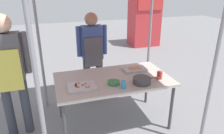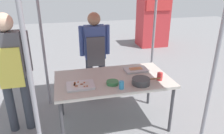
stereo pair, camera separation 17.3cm
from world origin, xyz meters
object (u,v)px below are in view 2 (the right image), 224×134
at_px(stall_table, 113,82).
at_px(vendor_woman, 95,50).
at_px(condiment_bowl, 113,83).
at_px(customer_nearby, 11,66).
at_px(drink_cup_near_edge, 160,76).
at_px(tray_meat_skewers, 80,86).
at_px(tray_grilled_sausages, 136,70).
at_px(neighbor_stall_left, 153,20).
at_px(drink_cup_by_wok, 122,85).
at_px(cooking_wok, 141,81).

distance_m(stall_table, vendor_woman, 0.84).
height_order(condiment_bowl, customer_nearby, customer_nearby).
height_order(stall_table, customer_nearby, customer_nearby).
xyz_separation_m(drink_cup_near_edge, customer_nearby, (-1.93, 0.39, 0.19)).
bearing_deg(drink_cup_near_edge, vendor_woman, 125.49).
distance_m(stall_table, tray_meat_skewers, 0.50).
relative_size(tray_grilled_sausages, neighbor_stall_left, 0.20).
height_order(condiment_bowl, drink_cup_by_wok, drink_cup_by_wok).
distance_m(drink_cup_near_edge, vendor_woman, 1.26).
distance_m(tray_grilled_sausages, vendor_woman, 0.83).
height_order(tray_grilled_sausages, customer_nearby, customer_nearby).
bearing_deg(cooking_wok, vendor_woman, 111.94).
relative_size(tray_meat_skewers, vendor_woman, 0.23).
relative_size(drink_cup_near_edge, drink_cup_by_wok, 1.04).
xyz_separation_m(cooking_wok, drink_cup_by_wok, (-0.29, -0.06, 0.01)).
height_order(stall_table, drink_cup_near_edge, drink_cup_near_edge).
height_order(tray_meat_skewers, drink_cup_near_edge, drink_cup_near_edge).
xyz_separation_m(cooking_wok, vendor_woman, (-0.43, 1.08, 0.13)).
height_order(cooking_wok, customer_nearby, customer_nearby).
bearing_deg(tray_grilled_sausages, tray_meat_skewers, -159.18).
xyz_separation_m(tray_meat_skewers, drink_cup_by_wok, (0.50, -0.18, 0.03)).
relative_size(stall_table, vendor_woman, 1.03).
height_order(cooking_wok, vendor_woman, vendor_woman).
height_order(condiment_bowl, neighbor_stall_left, neighbor_stall_left).
bearing_deg(stall_table, drink_cup_near_edge, -19.15).
bearing_deg(condiment_bowl, tray_meat_skewers, 176.34).
relative_size(tray_grilled_sausages, customer_nearby, 0.21).
distance_m(tray_grilled_sausages, condiment_bowl, 0.58).
bearing_deg(drink_cup_by_wok, neighbor_stall_left, 61.43).
bearing_deg(tray_meat_skewers, customer_nearby, 158.59).
bearing_deg(condiment_bowl, drink_cup_near_edge, -2.57).
relative_size(condiment_bowl, vendor_woman, 0.10).
height_order(tray_meat_skewers, vendor_woman, vendor_woman).
bearing_deg(tray_meat_skewers, condiment_bowl, -3.66).
height_order(condiment_bowl, drink_cup_near_edge, drink_cup_near_edge).
bearing_deg(drink_cup_by_wok, tray_meat_skewers, 160.44).
xyz_separation_m(tray_grilled_sausages, tray_meat_skewers, (-0.87, -0.33, -0.00)).
distance_m(condiment_bowl, drink_cup_near_edge, 0.66).
height_order(tray_meat_skewers, customer_nearby, customer_nearby).
distance_m(condiment_bowl, customer_nearby, 1.34).
height_order(vendor_woman, customer_nearby, customer_nearby).
xyz_separation_m(tray_grilled_sausages, cooking_wok, (-0.09, -0.45, 0.03)).
bearing_deg(drink_cup_by_wok, customer_nearby, 159.27).
bearing_deg(drink_cup_near_edge, drink_cup_by_wok, -168.27).
xyz_separation_m(drink_cup_near_edge, vendor_woman, (-0.73, 1.02, 0.12)).
bearing_deg(drink_cup_by_wok, drink_cup_near_edge, 11.73).
relative_size(tray_grilled_sausages, condiment_bowl, 2.15).
bearing_deg(cooking_wok, stall_table, 139.79).
xyz_separation_m(cooking_wok, drink_cup_near_edge, (0.29, 0.06, 0.01)).
bearing_deg(tray_grilled_sausages, stall_table, -156.41).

